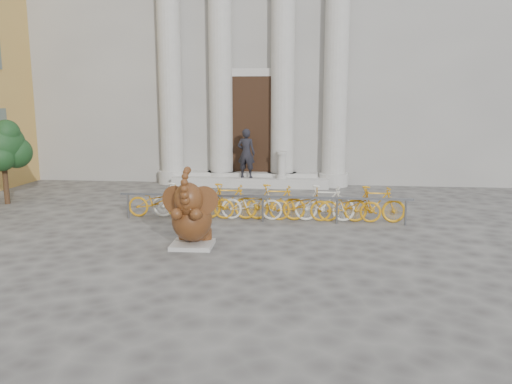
# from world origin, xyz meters

# --- Properties ---
(ground) EXTENTS (80.00, 80.00, 0.00)m
(ground) POSITION_xyz_m (0.00, 0.00, 0.00)
(ground) COLOR #474442
(ground) RESTS_ON ground
(classical_building) EXTENTS (22.00, 10.70, 12.00)m
(classical_building) POSITION_xyz_m (0.00, 14.93, 5.98)
(classical_building) COLOR gray
(classical_building) RESTS_ON ground
(entrance_steps) EXTENTS (6.00, 1.20, 0.36)m
(entrance_steps) POSITION_xyz_m (0.00, 9.40, 0.18)
(entrance_steps) COLOR #A8A59E
(entrance_steps) RESTS_ON ground
(elephant_statue) EXTENTS (1.25, 1.39, 1.86)m
(elephant_statue) POSITION_xyz_m (-0.33, 0.99, 0.68)
(elephant_statue) COLOR #A8A59E
(elephant_statue) RESTS_ON ground
(bike_rack) EXTENTS (8.00, 0.53, 1.00)m
(bike_rack) POSITION_xyz_m (1.02, 3.83, 0.50)
(bike_rack) COLOR slate
(bike_rack) RESTS_ON ground
(tree) EXTENTS (1.55, 1.42, 2.69)m
(tree) POSITION_xyz_m (-7.35, 5.11, 1.88)
(tree) COLOR #332114
(tree) RESTS_ON ground
(pedestrian) EXTENTS (0.74, 0.55, 1.88)m
(pedestrian) POSITION_xyz_m (-0.13, 9.16, 1.30)
(pedestrian) COLOR black
(pedestrian) RESTS_ON entrance_steps
(balustrade_post) EXTENTS (0.42, 0.42, 1.04)m
(balustrade_post) POSITION_xyz_m (1.23, 9.10, 0.84)
(balustrade_post) COLOR #A8A59E
(balustrade_post) RESTS_ON entrance_steps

